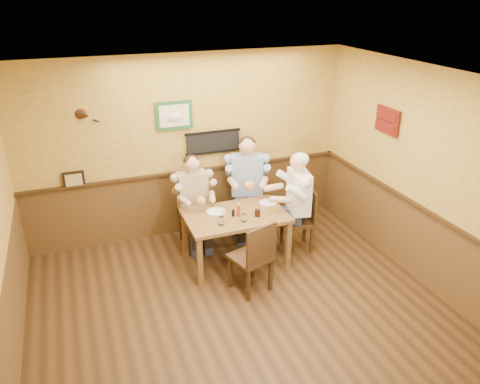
% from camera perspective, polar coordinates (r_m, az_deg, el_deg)
% --- Properties ---
extents(room, '(5.02, 5.03, 2.81)m').
position_cam_1_polar(room, '(5.04, 1.79, 0.85)').
color(room, '#33200F').
rests_on(room, ground).
extents(dining_table, '(1.40, 0.90, 0.75)m').
position_cam_1_polar(dining_table, '(6.53, -0.57, -3.44)').
color(dining_table, brown).
rests_on(dining_table, ground).
extents(chair_back_left, '(0.42, 0.42, 0.90)m').
position_cam_1_polar(chair_back_left, '(7.11, -5.66, -3.01)').
color(chair_back_left, '#3C2713').
rests_on(chair_back_left, ground).
extents(chair_back_right, '(0.57, 0.57, 0.99)m').
position_cam_1_polar(chair_back_right, '(7.42, 0.82, -1.28)').
color(chair_back_right, '#3C2713').
rests_on(chair_back_right, ground).
extents(chair_right_end, '(0.52, 0.52, 0.96)m').
position_cam_1_polar(chair_right_end, '(6.97, 7.00, -3.40)').
color(chair_right_end, '#3C2713').
rests_on(chair_right_end, ground).
extents(chair_near_side, '(0.58, 0.58, 1.00)m').
position_cam_1_polar(chair_near_side, '(6.02, 1.28, -7.75)').
color(chair_near_side, '#3C2713').
rests_on(chair_near_side, ground).
extents(diner_tan_shirt, '(0.59, 0.59, 1.29)m').
position_cam_1_polar(diner_tan_shirt, '(7.03, -5.73, -1.61)').
color(diner_tan_shirt, tan).
rests_on(diner_tan_shirt, ground).
extents(diner_blue_polo, '(0.82, 0.82, 1.42)m').
position_cam_1_polar(diner_blue_polo, '(7.34, 0.83, 0.23)').
color(diner_blue_polo, '#88A1CC').
rests_on(diner_blue_polo, ground).
extents(diner_white_elder, '(0.74, 0.74, 1.37)m').
position_cam_1_polar(diner_white_elder, '(6.88, 7.09, -1.88)').
color(diner_white_elder, white).
rests_on(diner_white_elder, ground).
extents(water_glass_left, '(0.10, 0.10, 0.12)m').
position_cam_1_polar(water_glass_left, '(6.19, -2.30, -3.52)').
color(water_glass_left, white).
rests_on(water_glass_left, dining_table).
extents(water_glass_mid, '(0.09, 0.09, 0.11)m').
position_cam_1_polar(water_glass_mid, '(6.27, 0.47, -3.16)').
color(water_glass_mid, white).
rests_on(water_glass_mid, dining_table).
extents(cola_tumbler, '(0.10, 0.10, 0.10)m').
position_cam_1_polar(cola_tumbler, '(6.42, 2.14, -2.56)').
color(cola_tumbler, black).
rests_on(cola_tumbler, dining_table).
extents(hot_sauce_bottle, '(0.05, 0.05, 0.18)m').
position_cam_1_polar(hot_sauce_bottle, '(6.39, -0.19, -2.22)').
color(hot_sauce_bottle, '#B03212').
rests_on(hot_sauce_bottle, dining_table).
extents(salt_shaker, '(0.04, 0.04, 0.08)m').
position_cam_1_polar(salt_shaker, '(6.48, -2.05, -2.38)').
color(salt_shaker, white).
rests_on(salt_shaker, dining_table).
extents(pepper_shaker, '(0.04, 0.04, 0.10)m').
position_cam_1_polar(pepper_shaker, '(6.41, -0.82, -2.57)').
color(pepper_shaker, black).
rests_on(pepper_shaker, dining_table).
extents(plate_far_left, '(0.32, 0.32, 0.02)m').
position_cam_1_polar(plate_far_left, '(6.55, -2.96, -2.40)').
color(plate_far_left, silver).
rests_on(plate_far_left, dining_table).
extents(plate_far_right, '(0.26, 0.26, 0.02)m').
position_cam_1_polar(plate_far_right, '(6.82, 3.42, -1.28)').
color(plate_far_right, white).
rests_on(plate_far_right, dining_table).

